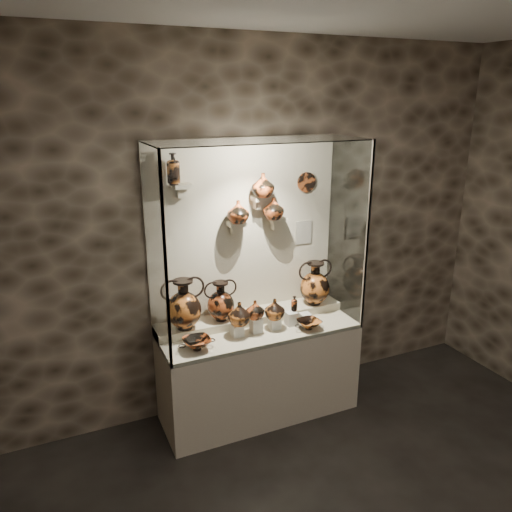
{
  "coord_description": "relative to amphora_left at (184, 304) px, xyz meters",
  "views": [
    {
      "loc": [
        -1.6,
        -1.33,
        2.71
      ],
      "look_at": [
        0.01,
        2.27,
        1.45
      ],
      "focal_mm": 35.0,
      "sensor_mm": 36.0,
      "label": 1
    }
  ],
  "objects": [
    {
      "name": "wall_back",
      "position": [
        0.61,
        0.2,
        0.49
      ],
      "size": [
        5.0,
        0.02,
        3.2
      ],
      "primitive_type": "cube",
      "color": "#2E261D",
      "rests_on": "ground"
    },
    {
      "name": "plinth",
      "position": [
        0.61,
        -0.12,
        -0.71
      ],
      "size": [
        1.7,
        0.6,
        0.8
      ],
      "primitive_type": "cube",
      "color": "beige",
      "rests_on": "floor"
    },
    {
      "name": "front_tier",
      "position": [
        0.61,
        -0.12,
        -0.3
      ],
      "size": [
        1.68,
        0.58,
        0.03
      ],
      "primitive_type": "cube",
      "color": "beige",
      "rests_on": "plinth"
    },
    {
      "name": "rear_tier",
      "position": [
        0.61,
        0.06,
        -0.26
      ],
      "size": [
        1.7,
        0.25,
        0.1
      ],
      "primitive_type": "cube",
      "color": "beige",
      "rests_on": "plinth"
    },
    {
      "name": "back_panel",
      "position": [
        0.61,
        0.2,
        0.49
      ],
      "size": [
        1.7,
        0.03,
        1.6
      ],
      "primitive_type": "cube",
      "color": "beige",
      "rests_on": "plinth"
    },
    {
      "name": "glass_front",
      "position": [
        0.61,
        -0.42,
        0.49
      ],
      "size": [
        1.7,
        0.01,
        1.6
      ],
      "primitive_type": "cube",
      "color": "white",
      "rests_on": "plinth"
    },
    {
      "name": "glass_left",
      "position": [
        -0.23,
        -0.12,
        0.49
      ],
      "size": [
        0.01,
        0.6,
        1.6
      ],
      "primitive_type": "cube",
      "color": "white",
      "rests_on": "plinth"
    },
    {
      "name": "glass_right",
      "position": [
        1.46,
        -0.12,
        0.49
      ],
      "size": [
        0.01,
        0.6,
        1.6
      ],
      "primitive_type": "cube",
      "color": "white",
      "rests_on": "plinth"
    },
    {
      "name": "glass_top",
      "position": [
        0.61,
        -0.12,
        1.28
      ],
      "size": [
        1.7,
        0.6,
        0.01
      ],
      "primitive_type": "cube",
      "color": "white",
      "rests_on": "back_panel"
    },
    {
      "name": "frame_post_left",
      "position": [
        -0.23,
        -0.41,
        0.49
      ],
      "size": [
        0.02,
        0.02,
        1.6
      ],
      "primitive_type": "cube",
      "color": "gray",
      "rests_on": "plinth"
    },
    {
      "name": "frame_post_right",
      "position": [
        1.45,
        -0.41,
        0.49
      ],
      "size": [
        0.02,
        0.02,
        1.6
      ],
      "primitive_type": "cube",
      "color": "gray",
      "rests_on": "plinth"
    },
    {
      "name": "pedestal_a",
      "position": [
        0.39,
        -0.17,
        -0.23
      ],
      "size": [
        0.09,
        0.09,
        0.1
      ],
      "primitive_type": "cube",
      "color": "silver",
      "rests_on": "front_tier"
    },
    {
      "name": "pedestal_b",
      "position": [
        0.56,
        -0.17,
        -0.22
      ],
      "size": [
        0.09,
        0.09,
        0.13
      ],
      "primitive_type": "cube",
      "color": "silver",
      "rests_on": "front_tier"
    },
    {
      "name": "pedestal_c",
      "position": [
        0.73,
        -0.17,
        -0.24
      ],
      "size": [
        0.09,
        0.09,
        0.09
      ],
      "primitive_type": "cube",
      "color": "silver",
      "rests_on": "front_tier"
    },
    {
      "name": "pedestal_d",
      "position": [
        0.89,
        -0.17,
        -0.22
      ],
      "size": [
        0.09,
        0.09,
        0.12
      ],
      "primitive_type": "cube",
      "color": "silver",
      "rests_on": "front_tier"
    },
    {
      "name": "pedestal_e",
      "position": [
        1.03,
        -0.17,
        -0.24
      ],
      "size": [
        0.09,
        0.09,
        0.08
      ],
      "primitive_type": "cube",
      "color": "silver",
      "rests_on": "front_tier"
    },
    {
      "name": "bracket_ul",
      "position": [
        0.06,
        0.12,
        0.94
      ],
      "size": [
        0.14,
        0.12,
        0.04
      ],
      "primitive_type": "cube",
      "color": "beige",
      "rests_on": "back_panel"
    },
    {
      "name": "bracket_ca",
      "position": [
        0.51,
        0.12,
        0.59
      ],
      "size": [
        0.14,
        0.12,
        0.04
      ],
      "primitive_type": "cube",
      "color": "beige",
      "rests_on": "back_panel"
    },
    {
      "name": "bracket_cb",
      "position": [
        0.71,
        0.12,
        0.79
      ],
      "size": [
        0.1,
        0.12,
        0.04
      ],
      "primitive_type": "cube",
      "color": "beige",
      "rests_on": "back_panel"
    },
    {
      "name": "bracket_cc",
      "position": [
        0.89,
        0.12,
        0.59
      ],
      "size": [
        0.14,
        0.12,
        0.04
      ],
      "primitive_type": "cube",
      "color": "beige",
      "rests_on": "back_panel"
    },
    {
      "name": "amphora_left",
      "position": [
        0.0,
        0.0,
        0.0
      ],
      "size": [
        0.44,
        0.44,
        0.43
      ],
      "primitive_type": null,
      "rotation": [
        0.0,
        0.0,
        0.37
      ],
      "color": "#BD6124",
      "rests_on": "rear_tier"
    },
    {
      "name": "amphora_mid",
      "position": [
        0.33,
        0.03,
        -0.04
      ],
      "size": [
        0.33,
        0.33,
        0.35
      ],
      "primitive_type": null,
      "rotation": [
        0.0,
        0.0,
        0.2
      ],
      "color": "#A4441D",
      "rests_on": "rear_tier"
    },
    {
      "name": "amphora_right",
      "position": [
        1.23,
        0.01,
        -0.01
      ],
      "size": [
        0.36,
        0.36,
        0.4
      ],
      "primitive_type": null,
      "rotation": [
        0.0,
        0.0,
        0.12
      ],
      "color": "#BD6124",
      "rests_on": "rear_tier"
    },
    {
      "name": "jug_a",
      "position": [
        0.41,
        -0.18,
        -0.08
      ],
      "size": [
        0.22,
        0.22,
        0.2
      ],
      "primitive_type": "imported",
      "rotation": [
        0.0,
        0.0,
        -0.14
      ],
      "color": "#BD6124",
      "rests_on": "pedestal_a"
    },
    {
      "name": "jug_b",
      "position": [
        0.55,
        -0.18,
        -0.07
      ],
      "size": [
        0.18,
        0.18,
        0.16
      ],
      "primitive_type": "imported",
      "rotation": [
        0.0,
        0.0,
        0.18
      ],
      "color": "#A4441D",
      "rests_on": "pedestal_b"
    },
    {
      "name": "jug_c",
      "position": [
        0.73,
        -0.18,
        -0.1
      ],
      "size": [
        0.18,
        0.18,
        0.18
      ],
      "primitive_type": "imported",
      "rotation": [
        0.0,
        0.0,
        0.01
      ],
      "color": "#BD6124",
      "rests_on": "pedestal_c"
    },
    {
      "name": "lekythos_small",
      "position": [
        0.93,
        -0.15,
        -0.09
      ],
      "size": [
        0.08,
        0.08,
        0.15
      ],
      "primitive_type": null,
      "rotation": [
        0.0,
        0.0,
        0.24
      ],
      "color": "#A4441D",
      "rests_on": "pedestal_d"
    },
    {
      "name": "kylix_left",
      "position": [
        0.02,
        -0.26,
        -0.23
      ],
      "size": [
        0.33,
        0.3,
        0.11
      ],
      "primitive_type": null,
      "rotation": [
        0.0,
        0.0,
        -0.24
      ],
      "color": "#A4441D",
      "rests_on": "front_tier"
    },
    {
      "name": "kylix_right",
      "position": [
        0.99,
        -0.3,
        -0.23
      ],
      "size": [
        0.29,
        0.26,
        0.1
      ],
      "primitive_type": null,
      "rotation": [
        0.0,
        0.0,
        -0.24
      ],
      "color": "#BD6124",
      "rests_on": "front_tier"
    },
    {
      "name": "lekythos_tall",
      "position": [
        -0.01,
        0.1,
        1.09
      ],
      "size": [
        0.14,
        0.14,
        0.27
      ],
      "primitive_type": null,
      "rotation": [
        0.0,
        0.0,
        0.39
      ],
      "color": "#BD6124",
      "rests_on": "bracket_ul"
    },
    {
      "name": "ovoid_vase_a",
      "position": [
        0.51,
        0.08,
        0.7
      ],
      "size": [
        0.23,
        0.23,
        0.19
      ],
      "primitive_type": "imported",
      "rotation": [
        0.0,
        0.0,
        -0.34
      ],
      "color": "#A4441D",
      "rests_on": "bracket_ca"
    },
    {
      "name": "ovoid_vase_b",
      "position": [
        0.74,
        0.07,
        0.9
      ],
      "size": [
        0.25,
        0.25,
        0.2
      ],
      "primitive_type": "imported",
      "rotation": [
        0.0,
        0.0,
        0.4
      ],
      "color": "#A4441D",
      "rests_on": "bracket_cb"
    },
    {
      "name": "ovoid_vase_c",
      "position": [
        0.84,
        0.08,
        0.7
      ],
      "size": [
        0.21,
        0.21,
        0.19
      ],
      "primitive_type": "imported",
      "rotation": [
        0.0,
        0.0,
        -0.21
      ],
      "color": "#A4441D",
      "rests_on": "bracket_cc"
    },
    {
      "name": "wall_plate",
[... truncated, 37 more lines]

